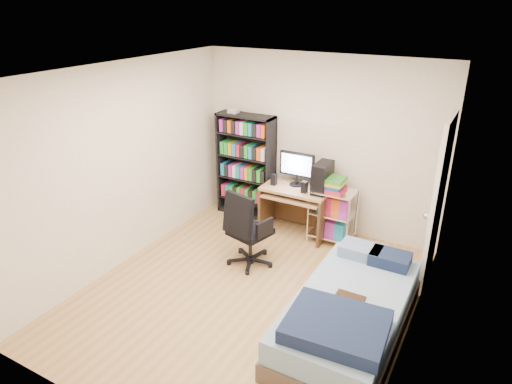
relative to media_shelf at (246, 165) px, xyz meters
The scene contains 7 objects.
room 2.18m from the media_shelf, 59.14° to the right, with size 3.58×4.08×2.58m.
media_shelf is the anchor object (origin of this frame).
computer_desk 1.07m from the media_shelf, 10.00° to the right, with size 0.94×0.55×1.19m.
office_chair 1.58m from the media_shelf, 58.96° to the right, with size 0.73×0.73×1.01m.
wire_cart 1.52m from the media_shelf, ahead, with size 0.59×0.42×0.94m.
bed 3.10m from the media_shelf, 40.21° to the right, with size 1.01×2.03×0.58m.
door 2.87m from the media_shelf, ahead, with size 0.12×0.80×2.00m.
Camera 1 is at (2.21, -3.80, 3.15)m, focal length 32.00 mm.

